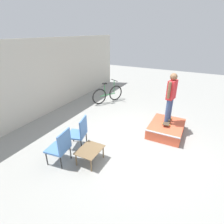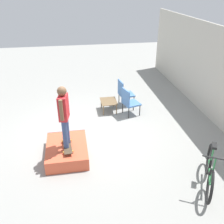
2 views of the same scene
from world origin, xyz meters
The scene contains 9 objects.
ground_plane centered at (0.00, 0.00, 0.00)m, with size 24.00×24.00×0.00m, color gray.
house_wall_back centered at (0.00, 4.26, 1.50)m, with size 12.00×0.06×3.00m.
skate_ramp_box centered at (1.04, -0.59, 0.18)m, with size 1.44×1.07×0.37m.
skateboard_on_ramp centered at (1.17, -0.56, 0.43)m, with size 0.81×0.30×0.07m.
person_skater centered at (1.17, -0.56, 1.38)m, with size 0.56×0.27×1.61m.
coffee_table centered at (-1.37, 0.92, 0.34)m, with size 0.70×0.56×0.39m.
patio_chair_left centered at (-1.75, 1.56, 0.53)m, with size 0.58×0.58×0.98m.
patio_chair_right centered at (-0.95, 1.56, 0.53)m, with size 0.64×0.64×0.98m.
bicycle centered at (2.68, 2.59, 0.40)m, with size 1.54×0.86×1.06m.
Camera 1 is at (-4.42, -1.32, 3.23)m, focal length 28.00 mm.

